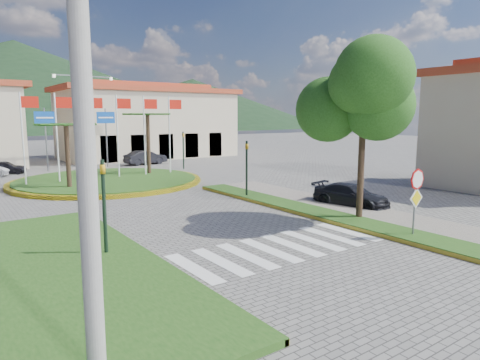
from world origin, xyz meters
TOP-DOWN VIEW (x-y plane):
  - ground at (0.00, 0.00)m, footprint 160.00×160.00m
  - sidewalk_right at (6.00, 2.00)m, footprint 4.00×28.00m
  - verge_right at (4.80, 2.00)m, footprint 1.60×28.00m
  - median_left at (-6.50, 6.00)m, footprint 5.00×14.00m
  - crosswalk at (0.00, 4.00)m, footprint 8.00×3.00m
  - roundabout_island at (0.00, 22.00)m, footprint 12.70×12.70m
  - stop_sign at (4.90, 1.96)m, footprint 0.80×0.11m
  - deciduous_tree at (5.50, 5.00)m, footprint 3.60×3.60m
  - utility_pole at (-7.50, 0.00)m, footprint 0.32×0.32m
  - traffic_light_left at (-5.20, 6.50)m, footprint 0.15×0.18m
  - traffic_light_right at (4.50, 12.00)m, footprint 0.15×0.18m
  - traffic_light_far at (8.00, 26.00)m, footprint 0.18×0.15m
  - direction_sign_west at (-2.00, 30.97)m, footprint 1.60×0.14m
  - direction_sign_east at (3.00, 30.97)m, footprint 1.60×0.14m
  - street_lamp_centre at (1.00, 30.00)m, footprint 4.80×0.16m
  - building_right at (10.00, 38.00)m, footprint 19.08×9.54m
  - hill_far_mid at (15.00, 160.00)m, footprint 180.00×180.00m
  - hill_far_east at (70.00, 135.00)m, footprint 120.00×120.00m
  - car_dark_a at (-5.14, 31.10)m, footprint 3.37×2.21m
  - car_dark_b at (6.63, 31.02)m, footprint 4.14×1.90m
  - car_side_right at (7.50, 7.14)m, footprint 2.40×4.19m

SIDE VIEW (x-z plane):
  - ground at x=0.00m, z-range 0.00..0.00m
  - crosswalk at x=0.00m, z-range 0.00..0.01m
  - sidewalk_right at x=6.00m, z-range 0.00..0.15m
  - verge_right at x=4.80m, z-range 0.00..0.18m
  - median_left at x=-6.50m, z-range 0.00..0.18m
  - roundabout_island at x=0.00m, z-range -2.83..3.17m
  - car_dark_a at x=-5.14m, z-range 0.00..1.07m
  - car_side_right at x=7.50m, z-range 0.00..1.14m
  - car_dark_b at x=6.63m, z-range 0.00..1.31m
  - stop_sign at x=4.90m, z-range 0.47..3.12m
  - traffic_light_left at x=-5.20m, z-range 0.34..3.54m
  - traffic_light_right at x=4.50m, z-range 0.34..3.54m
  - traffic_light_far at x=8.00m, z-range 0.34..3.54m
  - direction_sign_west at x=-2.00m, z-range 0.93..6.13m
  - direction_sign_east at x=3.00m, z-range 0.93..6.13m
  - building_right at x=10.00m, z-range -0.12..7.93m
  - street_lamp_centre at x=1.00m, z-range 0.50..8.50m
  - utility_pole at x=-7.50m, z-range 0.00..9.00m
  - deciduous_tree at x=5.50m, z-range 1.78..8.58m
  - hill_far_east at x=70.00m, z-range 0.00..18.00m
  - hill_far_mid at x=15.00m, z-range 0.00..30.00m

